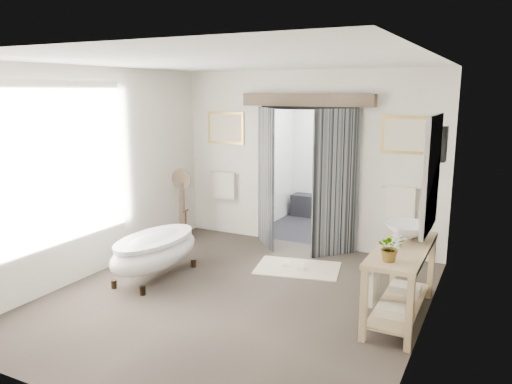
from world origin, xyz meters
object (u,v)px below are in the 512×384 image
Objects in this scene: vanity at (399,276)px; rug at (298,268)px; clawfoot_tub at (155,250)px; basin at (408,231)px.

rug is (-1.63, 0.98, -0.50)m from vanity.
vanity reaches higher than rug.
basin is at bearing 9.83° from clawfoot_tub.
vanity is 2.91× the size of basin.
clawfoot_tub is at bearing -143.62° from rug.
clawfoot_tub is at bearing -153.15° from basin.
clawfoot_tub is 2.08m from rug.
rug is at bearing 148.85° from vanity.
basin is at bearing -21.47° from rug.
clawfoot_tub is 3.28m from vanity.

